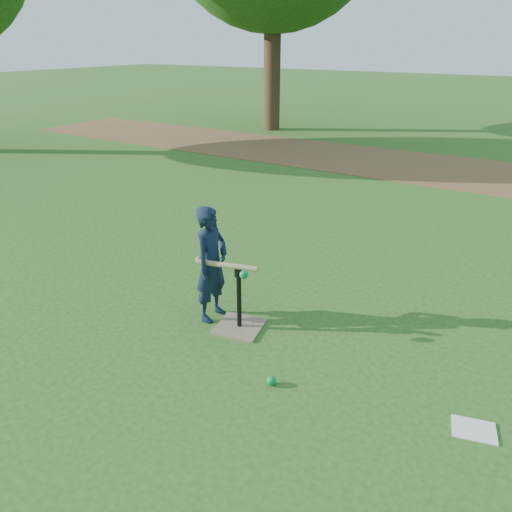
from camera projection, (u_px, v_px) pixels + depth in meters
The scene contains 7 objects.
ground at pixel (273, 333), 4.77m from camera, with size 80.00×80.00×0.00m, color #285116.
dirt_strip at pixel (454, 171), 10.56m from camera, with size 24.00×3.00×0.01m, color brown.
child at pixel (212, 264), 4.82m from camera, with size 0.42×0.28×1.16m, color black.
wiffle_ball_ground at pixel (271, 381), 4.03m from camera, with size 0.08×0.08×0.08m, color #0B8039.
clipboard at pixel (474, 430), 3.58m from camera, with size 0.30×0.23×0.01m, color white.
batting_tee at pixel (239, 318), 4.81m from camera, with size 0.51×0.51×0.61m.
swing_action at pixel (227, 267), 4.62m from camera, with size 0.63×0.21×0.08m.
Camera 1 is at (2.05, -3.52, 2.58)m, focal length 35.00 mm.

